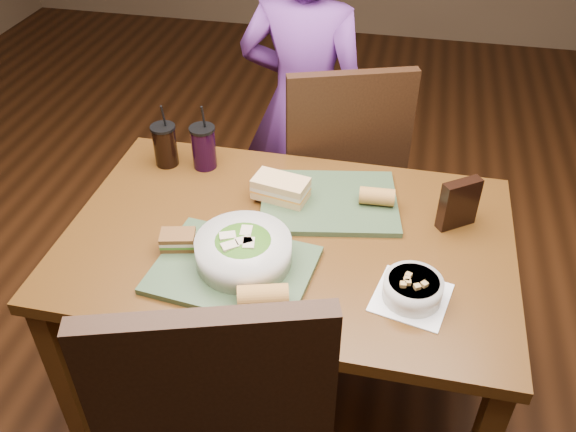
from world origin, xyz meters
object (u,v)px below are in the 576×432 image
object	(u,v)px
baguette_near	(263,297)
dining_table	(288,258)
sandwich_near	(178,240)
cup_berry	(204,147)
chip_bag	(459,204)
soup_bowl	(413,289)
diner	(304,107)
baguette_far	(377,196)
tray_far	(329,202)
salad_bowl	(243,249)
chair_far	(350,170)
tray_near	(233,270)
sandwich_far	(281,188)
cup_cola	(165,145)

from	to	relation	value
baguette_near	dining_table	bearing A→B (deg)	90.43
sandwich_near	cup_berry	distance (m)	0.44
chip_bag	soup_bowl	bearing A→B (deg)	-143.68
diner	baguette_far	size ratio (longest dim) A/B	13.56
dining_table	diner	world-z (taller)	diner
tray_far	baguette_near	xyz separation A→B (m)	(-0.09, -0.48, 0.04)
soup_bowl	baguette_far	world-z (taller)	soup_bowl
salad_bowl	cup_berry	world-z (taller)	cup_berry
chair_far	chip_bag	size ratio (longest dim) A/B	6.64
tray_near	sandwich_far	size ratio (longest dim) A/B	2.31
cup_berry	chip_bag	world-z (taller)	cup_berry
chair_far	tray_near	xyz separation A→B (m)	(-0.22, -0.82, 0.19)
tray_near	cup_cola	size ratio (longest dim) A/B	1.87
tray_near	baguette_near	size ratio (longest dim) A/B	3.29
diner	baguette_near	world-z (taller)	diner
tray_near	baguette_far	size ratio (longest dim) A/B	3.93
tray_near	chip_bag	world-z (taller)	chip_bag
salad_bowl	baguette_near	distance (m)	0.18
chair_far	soup_bowl	distance (m)	0.89
tray_far	soup_bowl	world-z (taller)	soup_bowl
baguette_far	chip_bag	size ratio (longest dim) A/B	0.69
soup_bowl	diner	bearing A→B (deg)	115.40
baguette_near	salad_bowl	bearing A→B (deg)	121.37
salad_bowl	sandwich_near	bearing A→B (deg)	173.34
chair_far	baguette_far	distance (m)	0.52
sandwich_far	baguette_near	bearing A→B (deg)	-82.76
tray_far	chip_bag	world-z (taller)	chip_bag
tray_near	soup_bowl	xyz separation A→B (m)	(0.48, 0.00, 0.03)
salad_bowl	cup_cola	size ratio (longest dim) A/B	1.16
tray_far	baguette_far	size ratio (longest dim) A/B	3.93
baguette_far	soup_bowl	bearing A→B (deg)	-70.69
soup_bowl	baguette_near	size ratio (longest dim) A/B	1.73
dining_table	sandwich_far	bearing A→B (deg)	110.08
dining_table	salad_bowl	distance (m)	0.24
soup_bowl	chip_bag	world-z (taller)	chip_bag
sandwich_near	cup_berry	xyz separation A→B (m)	(-0.06, 0.43, 0.04)
cup_cola	tray_near	bearing A→B (deg)	-51.87
soup_bowl	baguette_near	world-z (taller)	baguette_near
salad_bowl	baguette_near	size ratio (longest dim) A/B	2.05
chair_far	tray_far	distance (m)	0.50
tray_near	cup_berry	world-z (taller)	cup_berry
chair_far	cup_berry	xyz separation A→B (m)	(-0.46, -0.34, 0.25)
tray_far	salad_bowl	distance (m)	0.38
diner	sandwich_far	distance (m)	0.68
soup_bowl	sandwich_near	world-z (taller)	soup_bowl
sandwich_far	salad_bowl	bearing A→B (deg)	-96.05
tray_near	tray_far	world-z (taller)	same
baguette_near	chip_bag	bearing A→B (deg)	44.05
chair_far	tray_far	world-z (taller)	chair_far
tray_far	cup_cola	bearing A→B (deg)	169.06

